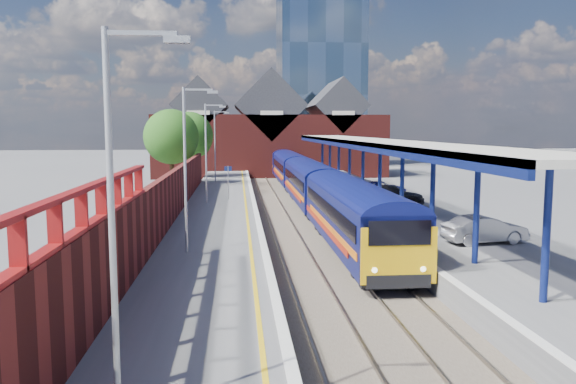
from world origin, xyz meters
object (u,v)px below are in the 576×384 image
Objects in this scene: lamp_post_d at (216,142)px; platform_sign at (228,177)px; lamp_post_b at (188,159)px; lamp_post_a at (119,203)px; parked_car_dark at (391,195)px; parked_car_silver at (485,229)px; lamp_post_c at (208,147)px; train at (299,173)px; parked_car_blue at (381,188)px.

lamp_post_d is 2.80× the size of platform_sign.
platform_sign is (1.36, 18.00, -2.30)m from lamp_post_b.
parked_car_dark is (12.79, 28.25, -3.33)m from lamp_post_a.
parked_car_silver is at bearing -66.73° from lamp_post_d.
parked_car_dark is at bearing -7.78° from lamp_post_c.
lamp_post_a and lamp_post_b have the same top height.
train is at bearing 79.49° from lamp_post_a.
lamp_post_b and lamp_post_c have the same top height.
lamp_post_d is 22.13m from parked_car_dark.
lamp_post_d reaches higher than parked_car_blue.
platform_sign is at bearing 93.52° from parked_car_blue.
parked_car_silver is (5.59, -27.61, -0.48)m from train.
lamp_post_d is 1.54× the size of parked_car_dark.
lamp_post_d is 18.63m from parked_car_blue.
lamp_post_a is at bearing -90.00° from lamp_post_c.
lamp_post_b is (-7.86, -28.35, 2.87)m from train.
lamp_post_d is at bearing 90.00° from lamp_post_a.
parked_car_silver is at bearing -78.55° from train.
lamp_post_a is 46.00m from lamp_post_d.
parked_car_dark is (12.79, 14.25, -3.33)m from lamp_post_b.
parked_car_blue is at bearing 55.49° from lamp_post_b.
parked_car_dark is at bearing -70.69° from train.
lamp_post_a is 1.00× the size of lamp_post_c.
platform_sign is at bearing 85.67° from lamp_post_b.
train is 28.18m from parked_car_silver.
parked_car_blue is (13.47, 3.59, -3.44)m from lamp_post_c.
parked_car_dark reaches higher than parked_car_blue.
parked_car_silver is (13.45, 0.73, -3.35)m from lamp_post_b.
parked_car_silver is at bearing -55.01° from platform_sign.
lamp_post_a is 20.23m from parked_car_silver.
parked_car_dark is (12.79, -17.75, -3.33)m from lamp_post_d.
lamp_post_c is (-7.86, -12.35, 2.87)m from train.
lamp_post_b is at bearing 90.00° from lamp_post_a.
parked_car_dark is (11.43, -3.75, -1.03)m from platform_sign.
lamp_post_a reaches higher than parked_car_dark.
lamp_post_b is 18.20m from platform_sign.
platform_sign is at bearing 86.40° from parked_car_dark.
lamp_post_d is 1.76× the size of parked_car_blue.
lamp_post_b is at bearing 152.64° from parked_car_dark.
parked_car_dark is (-0.66, 13.52, 0.02)m from parked_car_silver.
lamp_post_b is at bearing 141.51° from parked_car_blue.
parked_car_blue is (12.11, 1.59, -1.14)m from platform_sign.
lamp_post_b reaches higher than parked_car_dark.
train is 9.42× the size of lamp_post_a.
lamp_post_b is at bearing -90.00° from lamp_post_d.
lamp_post_c is at bearing -124.26° from platform_sign.
lamp_post_a is at bearing -90.00° from lamp_post_d.
lamp_post_c is 3.34m from platform_sign.
lamp_post_d is at bearing 90.00° from lamp_post_b.
lamp_post_c is (0.00, 16.00, 0.00)m from lamp_post_b.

